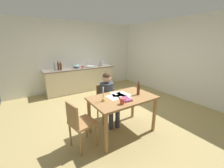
% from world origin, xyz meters
% --- Properties ---
extents(ground_plane, '(5.20, 5.20, 0.04)m').
position_xyz_m(ground_plane, '(0.00, 0.00, -0.02)').
color(ground_plane, tan).
extents(wall_back, '(5.20, 0.12, 2.60)m').
position_xyz_m(wall_back, '(0.00, 2.60, 1.30)').
color(wall_back, silver).
rests_on(wall_back, ground).
extents(wall_right, '(0.12, 5.20, 2.60)m').
position_xyz_m(wall_right, '(2.60, 0.00, 1.30)').
color(wall_right, silver).
rests_on(wall_right, ground).
extents(kitchen_counter, '(2.64, 0.64, 0.90)m').
position_xyz_m(kitchen_counter, '(0.00, 2.24, 0.45)').
color(kitchen_counter, beige).
rests_on(kitchen_counter, ground).
extents(dining_table, '(1.29, 0.80, 0.79)m').
position_xyz_m(dining_table, '(-0.26, -0.80, 0.66)').
color(dining_table, '#9E7042').
rests_on(dining_table, ground).
extents(chair_at_table, '(0.44, 0.44, 0.86)m').
position_xyz_m(chair_at_table, '(-0.28, -0.16, 0.48)').
color(chair_at_table, '#9E7042').
rests_on(chair_at_table, ground).
extents(person_seated, '(0.36, 0.61, 1.19)m').
position_xyz_m(person_seated, '(-0.30, -0.30, 0.68)').
color(person_seated, '#333842').
rests_on(person_seated, ground).
extents(chair_side_empty, '(0.47, 0.47, 0.89)m').
position_xyz_m(chair_side_empty, '(-1.17, -0.79, 0.50)').
color(chair_side_empty, '#9E7042').
rests_on(chair_side_empty, ground).
extents(coffee_mug, '(0.12, 0.08, 0.11)m').
position_xyz_m(coffee_mug, '(-0.46, -1.06, 0.84)').
color(coffee_mug, '#D84C3F').
rests_on(coffee_mug, dining_table).
extents(candlestick, '(0.06, 0.06, 0.27)m').
position_xyz_m(candlestick, '(-0.68, -0.77, 0.86)').
color(candlestick, gold).
rests_on(candlestick, dining_table).
extents(book_magazine, '(0.20, 0.24, 0.03)m').
position_xyz_m(book_magazine, '(-0.30, -0.95, 0.80)').
color(book_magazine, '#853C66').
rests_on(book_magazine, dining_table).
extents(paper_letter, '(0.21, 0.30, 0.00)m').
position_xyz_m(paper_letter, '(-0.42, -0.71, 0.79)').
color(paper_letter, white).
rests_on(paper_letter, dining_table).
extents(paper_bill, '(0.23, 0.31, 0.00)m').
position_xyz_m(paper_bill, '(-0.25, -0.79, 0.79)').
color(paper_bill, white).
rests_on(paper_bill, dining_table).
extents(paper_envelope, '(0.22, 0.31, 0.00)m').
position_xyz_m(paper_envelope, '(-0.15, -0.67, 0.79)').
color(paper_envelope, white).
rests_on(paper_envelope, dining_table).
extents(paper_receipt, '(0.29, 0.35, 0.00)m').
position_xyz_m(paper_receipt, '(-0.27, -0.60, 0.79)').
color(paper_receipt, white).
rests_on(paper_receipt, dining_table).
extents(wine_bottle_on_table, '(0.06, 0.06, 0.28)m').
position_xyz_m(wine_bottle_on_table, '(0.10, -0.86, 0.91)').
color(wine_bottle_on_table, '#593319').
rests_on(wine_bottle_on_table, dining_table).
extents(sink_unit, '(0.36, 0.36, 0.24)m').
position_xyz_m(sink_unit, '(0.39, 2.24, 0.92)').
color(sink_unit, '#B2B7BC').
rests_on(sink_unit, kitchen_counter).
extents(bottle_oil, '(0.07, 0.07, 0.31)m').
position_xyz_m(bottle_oil, '(-0.91, 2.20, 1.03)').
color(bottle_oil, '#8C999E').
rests_on(bottle_oil, kitchen_counter).
extents(bottle_vinegar, '(0.06, 0.06, 0.32)m').
position_xyz_m(bottle_vinegar, '(-0.80, 2.22, 1.04)').
color(bottle_vinegar, '#593319').
rests_on(bottle_vinegar, kitchen_counter).
extents(bottle_wine_red, '(0.07, 0.07, 0.29)m').
position_xyz_m(bottle_wine_red, '(-0.73, 2.18, 1.02)').
color(bottle_wine_red, '#593319').
rests_on(bottle_wine_red, kitchen_counter).
extents(mixing_bowl, '(0.26, 0.26, 0.12)m').
position_xyz_m(mixing_bowl, '(-0.13, 2.30, 0.96)').
color(mixing_bowl, '#668C99').
rests_on(mixing_bowl, kitchen_counter).
extents(stovetop_kettle, '(0.18, 0.18, 0.22)m').
position_xyz_m(stovetop_kettle, '(0.91, 2.24, 1.00)').
color(stovetop_kettle, '#B7BABF').
rests_on(stovetop_kettle, kitchen_counter).
extents(wine_glass_near_sink, '(0.07, 0.07, 0.15)m').
position_xyz_m(wine_glass_near_sink, '(0.05, 2.39, 1.01)').
color(wine_glass_near_sink, silver).
rests_on(wine_glass_near_sink, kitchen_counter).
extents(wine_glass_by_kettle, '(0.07, 0.07, 0.15)m').
position_xyz_m(wine_glass_by_kettle, '(-0.05, 2.39, 1.01)').
color(wine_glass_by_kettle, silver).
rests_on(wine_glass_by_kettle, kitchen_counter).
extents(teacup_on_counter, '(0.11, 0.08, 0.10)m').
position_xyz_m(teacup_on_counter, '(0.03, 2.09, 0.95)').
color(teacup_on_counter, '#D84C3F').
rests_on(teacup_on_counter, kitchen_counter).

